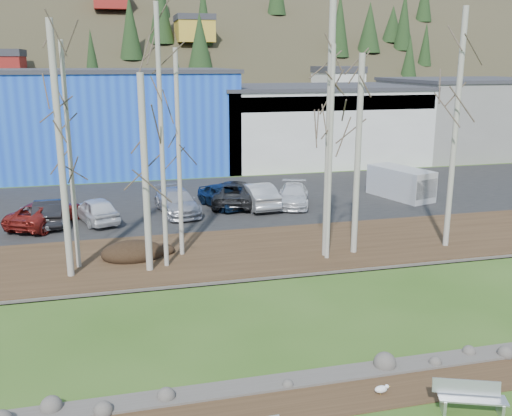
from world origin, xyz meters
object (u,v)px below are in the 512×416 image
object	(u,v)px
car_5	(256,195)
car_8	(96,210)
car_0	(40,213)
car_3	(177,202)
bench_intact	(470,398)
van_white	(403,183)
car_1	(50,212)
car_4	(222,196)
car_7	(294,195)
seagull	(382,389)
car_2	(46,213)
car_6	(235,193)

from	to	relation	value
car_5	car_8	xyz separation A→B (m)	(-9.55, -1.12, -0.06)
car_0	car_3	size ratio (longest dim) A/B	0.86
bench_intact	van_white	bearing A→B (deg)	87.27
car_1	car_4	distance (m)	10.04
car_7	van_white	size ratio (longest dim) A/B	0.91
bench_intact	van_white	world-z (taller)	van_white
car_4	car_8	xyz separation A→B (m)	(-7.46, -1.63, 0.01)
car_4	van_white	distance (m)	12.03
bench_intact	seagull	world-z (taller)	bench_intact
bench_intact	car_7	distance (m)	21.86
car_5	car_2	bearing A→B (deg)	0.35
car_1	van_white	xyz separation A→B (m)	(21.95, 0.94, 0.27)
car_2	van_white	xyz separation A→B (m)	(22.14, 1.11, 0.30)
bench_intact	car_1	distance (m)	24.28
seagull	car_6	size ratio (longest dim) A/B	0.08
car_6	car_8	size ratio (longest dim) A/B	1.29
car_2	car_8	bearing A→B (deg)	-151.46
car_4	car_6	bearing A→B (deg)	11.12
car_0	car_7	distance (m)	14.95
van_white	car_5	bearing A→B (deg)	162.81
seagull	car_3	distance (m)	20.57
car_6	car_7	xyz separation A→B (m)	(3.52, -1.13, -0.11)
bench_intact	car_2	size ratio (longest dim) A/B	0.36
bench_intact	car_5	size ratio (longest dim) A/B	0.38
car_5	car_6	xyz separation A→B (m)	(-1.13, 1.04, -0.02)
car_3	car_4	world-z (taller)	car_3
car_0	car_6	xyz separation A→B (m)	(11.40, 2.16, 0.04)
seagull	car_0	bearing A→B (deg)	137.08
car_1	car_5	xyz separation A→B (m)	(12.02, 0.94, 0.06)
car_5	car_7	bearing A→B (deg)	173.11
car_3	car_8	distance (m)	4.71
seagull	car_3	size ratio (longest dim) A/B	0.09
bench_intact	car_5	distance (m)	21.85
car_8	car_5	bearing A→B (deg)	167.67
car_5	car_1	bearing A→B (deg)	-0.36
car_0	car_3	distance (m)	7.65
car_6	seagull	bearing A→B (deg)	105.26
bench_intact	van_white	xyz separation A→B (m)	(9.62, 21.85, 0.70)
car_1	van_white	bearing A→B (deg)	-178.40
bench_intact	car_7	size ratio (longest dim) A/B	0.41
car_4	car_7	xyz separation A→B (m)	(4.48, -0.59, -0.06)
seagull	car_8	size ratio (longest dim) A/B	0.10
car_1	car_7	bearing A→B (deg)	-177.47
car_2	car_8	world-z (taller)	car_8
car_0	car_6	bearing A→B (deg)	171.71
car_8	car_7	bearing A→B (deg)	165.93
car_1	car_2	size ratio (longest dim) A/B	0.88
car_5	car_4	bearing A→B (deg)	-18.46
car_6	car_1	bearing A→B (deg)	26.70
seagull	van_white	xyz separation A→B (m)	(11.49, 20.54, 0.95)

